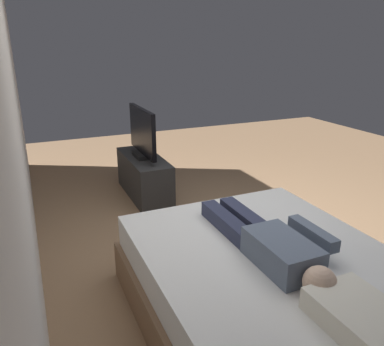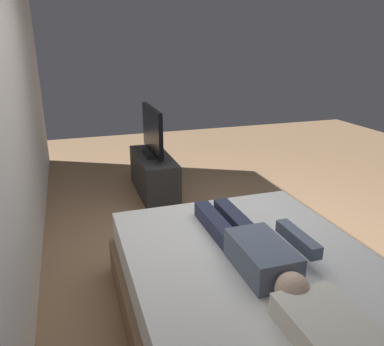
{
  "view_description": "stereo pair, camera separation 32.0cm",
  "coord_description": "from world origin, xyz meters",
  "px_view_note": "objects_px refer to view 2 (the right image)",
  "views": [
    {
      "loc": [
        -2.6,
        1.59,
        1.83
      ],
      "look_at": [
        0.4,
        0.26,
        0.69
      ],
      "focal_mm": 35.7,
      "sensor_mm": 36.0,
      "label": 1
    },
    {
      "loc": [
        -2.72,
        1.29,
        1.83
      ],
      "look_at": [
        0.4,
        0.26,
        0.69
      ],
      "focal_mm": 35.7,
      "sensor_mm": 36.0,
      "label": 2
    }
  ],
  "objects_px": {
    "remote": "(296,236)",
    "tv_stand": "(154,175)",
    "pillow": "(329,328)",
    "tv": "(152,133)",
    "person": "(254,247)",
    "bed": "(254,298)"
  },
  "relations": [
    {
      "from": "person",
      "to": "tv_stand",
      "type": "xyz_separation_m",
      "value": [
        2.54,
        0.07,
        -0.37
      ]
    },
    {
      "from": "pillow",
      "to": "remote",
      "type": "relative_size",
      "value": 3.2
    },
    {
      "from": "person",
      "to": "tv",
      "type": "relative_size",
      "value": 1.43
    },
    {
      "from": "pillow",
      "to": "tv_stand",
      "type": "bearing_deg",
      "value": 1.37
    },
    {
      "from": "bed",
      "to": "tv",
      "type": "height_order",
      "value": "tv"
    },
    {
      "from": "bed",
      "to": "remote",
      "type": "xyz_separation_m",
      "value": [
        0.18,
        -0.4,
        0.29
      ]
    },
    {
      "from": "bed",
      "to": "tv_stand",
      "type": "height_order",
      "value": "bed"
    },
    {
      "from": "pillow",
      "to": "tv",
      "type": "height_order",
      "value": "tv"
    },
    {
      "from": "bed",
      "to": "remote",
      "type": "relative_size",
      "value": 13.52
    },
    {
      "from": "pillow",
      "to": "person",
      "type": "bearing_deg",
      "value": 0.75
    },
    {
      "from": "bed",
      "to": "pillow",
      "type": "distance_m",
      "value": 0.77
    },
    {
      "from": "pillow",
      "to": "remote",
      "type": "height_order",
      "value": "pillow"
    },
    {
      "from": "remote",
      "to": "tv",
      "type": "xyz_separation_m",
      "value": [
        2.39,
        0.47,
        0.24
      ]
    },
    {
      "from": "person",
      "to": "remote",
      "type": "xyz_separation_m",
      "value": [
        0.15,
        -0.4,
        -0.07
      ]
    },
    {
      "from": "tv_stand",
      "to": "tv",
      "type": "relative_size",
      "value": 1.25
    },
    {
      "from": "remote",
      "to": "tv_stand",
      "type": "distance_m",
      "value": 2.46
    },
    {
      "from": "remote",
      "to": "tv",
      "type": "relative_size",
      "value": 0.17
    },
    {
      "from": "pillow",
      "to": "person",
      "type": "height_order",
      "value": "person"
    },
    {
      "from": "pillow",
      "to": "remote",
      "type": "xyz_separation_m",
      "value": [
        0.87,
        -0.4,
        -0.05
      ]
    },
    {
      "from": "bed",
      "to": "tv_stand",
      "type": "xyz_separation_m",
      "value": [
        2.57,
        0.08,
        -0.01
      ]
    },
    {
      "from": "pillow",
      "to": "tv",
      "type": "bearing_deg",
      "value": 1.37
    },
    {
      "from": "tv_stand",
      "to": "person",
      "type": "bearing_deg",
      "value": -178.46
    }
  ]
}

